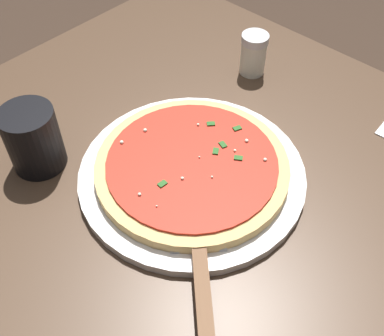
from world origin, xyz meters
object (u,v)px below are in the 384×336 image
object	(u,v)px
pizza	(192,166)
cup_tall_drink	(33,139)
pizza_server	(201,268)
serving_plate	(192,174)
parmesan_shaker	(253,54)

from	to	relation	value
pizza	cup_tall_drink	world-z (taller)	cup_tall_drink
pizza_server	serving_plate	bearing A→B (deg)	-43.43
serving_plate	pizza	bearing A→B (deg)	-85.52
parmesan_shaker	pizza	bearing A→B (deg)	109.80
pizza_server	cup_tall_drink	size ratio (longest dim) A/B	1.98
pizza_server	parmesan_shaker	size ratio (longest dim) A/B	2.57
serving_plate	parmesan_shaker	xyz separation A→B (m)	(0.09, -0.25, 0.03)
pizza	cup_tall_drink	bearing A→B (deg)	35.38
cup_tall_drink	parmesan_shaker	distance (m)	0.39
serving_plate	cup_tall_drink	size ratio (longest dim) A/B	3.34
cup_tall_drink	parmesan_shaker	xyz separation A→B (m)	(-0.09, -0.38, -0.01)
pizza_server	parmesan_shaker	distance (m)	0.42
pizza_server	cup_tall_drink	xyz separation A→B (m)	(0.30, 0.02, 0.03)
serving_plate	parmesan_shaker	size ratio (longest dim) A/B	4.33
serving_plate	pizza_server	xyz separation A→B (m)	(-0.11, 0.11, 0.01)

